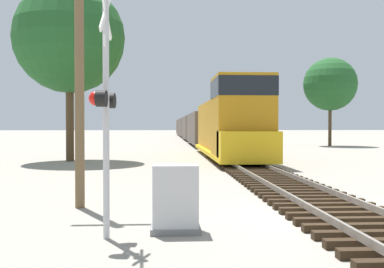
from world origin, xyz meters
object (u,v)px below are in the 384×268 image
at_px(freight_train, 194,127).
at_px(crossing_signal_near, 105,102).
at_px(utility_pole, 79,63).
at_px(tree_far_right, 69,38).
at_px(tree_mid_background, 330,84).
at_px(relay_cabinet, 175,199).

distance_m(freight_train, crossing_signal_near, 54.69).
distance_m(utility_pole, tree_far_right, 16.21).
xyz_separation_m(freight_train, tree_mid_background, (13.08, -17.21, 4.54)).
bearing_deg(freight_train, crossing_signal_near, -95.40).
height_order(relay_cabinet, tree_mid_background, tree_mid_background).
bearing_deg(tree_far_right, tree_mid_background, 39.24).
distance_m(utility_pole, tree_mid_background, 39.20).
height_order(freight_train, utility_pole, utility_pole).
bearing_deg(relay_cabinet, freight_train, 85.96).
height_order(tree_far_right, tree_mid_background, tree_far_right).
bearing_deg(tree_far_right, utility_pole, -77.30).
distance_m(crossing_signal_near, utility_pole, 3.58).
bearing_deg(freight_train, tree_far_right, -105.14).
relative_size(freight_train, tree_far_right, 8.34).
xyz_separation_m(crossing_signal_near, utility_pole, (-1.07, 3.21, 1.16)).
height_order(crossing_signal_near, tree_far_right, tree_far_right).
relative_size(crossing_signal_near, relay_cabinet, 3.51).
bearing_deg(crossing_signal_near, utility_pole, -155.83).
distance_m(freight_train, utility_pole, 51.64).
xyz_separation_m(freight_train, utility_pole, (-6.21, -51.23, 1.84)).
height_order(crossing_signal_near, tree_mid_background, tree_mid_background).
xyz_separation_m(utility_pole, tree_mid_background, (19.29, 34.02, 2.69)).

